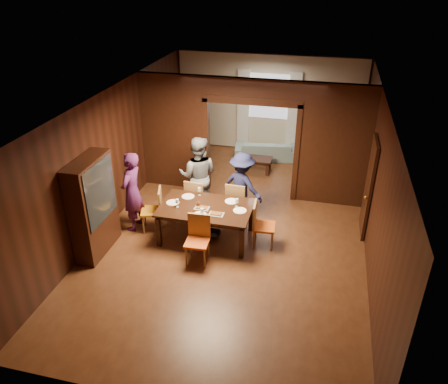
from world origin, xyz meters
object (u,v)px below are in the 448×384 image
(person_grey, at_px, (198,176))
(person_purple, at_px, (132,192))
(sofa, at_px, (266,150))
(chair_left, at_px, (152,210))
(chair_right, at_px, (264,225))
(hutch, at_px, (93,207))
(chair_far_l, at_px, (197,198))
(person_navy, at_px, (242,186))
(dining_table, at_px, (206,222))
(chair_near, at_px, (197,241))
(chair_far_r, at_px, (237,201))
(coffee_table, at_px, (257,165))

(person_grey, bearing_deg, person_purple, 32.78)
(sofa, relative_size, chair_left, 1.90)
(chair_right, xyz_separation_m, hutch, (-3.23, -0.93, 0.52))
(person_purple, height_order, chair_far_l, person_purple)
(person_navy, bearing_deg, chair_left, 53.26)
(person_navy, distance_m, dining_table, 1.26)
(person_navy, bearing_deg, chair_near, 99.21)
(chair_left, distance_m, hutch, 1.35)
(dining_table, bearing_deg, chair_far_l, 118.35)
(person_purple, bearing_deg, chair_far_l, 126.73)
(chair_right, bearing_deg, person_purple, 85.67)
(chair_far_l, bearing_deg, person_purple, 37.03)
(person_navy, bearing_deg, chair_far_r, 94.34)
(person_purple, distance_m, chair_far_r, 2.30)
(chair_left, xyz_separation_m, hutch, (-0.78, -0.97, 0.52))
(chair_left, height_order, chair_far_r, same)
(coffee_table, bearing_deg, chair_right, -77.99)
(hutch, bearing_deg, dining_table, 24.43)
(coffee_table, bearing_deg, chair_left, -116.59)
(dining_table, distance_m, chair_left, 1.24)
(person_purple, xyz_separation_m, chair_far_l, (1.21, 0.75, -0.40))
(person_navy, distance_m, chair_far_l, 1.05)
(chair_far_l, bearing_deg, sofa, -100.52)
(dining_table, height_order, chair_far_l, chair_far_l)
(person_purple, distance_m, chair_left, 0.57)
(chair_right, bearing_deg, person_navy, 28.74)
(chair_right, xyz_separation_m, chair_far_l, (-1.64, 0.77, 0.00))
(chair_near, bearing_deg, coffee_table, 81.40)
(coffee_table, height_order, hutch, hutch)
(chair_far_l, distance_m, hutch, 2.38)
(person_purple, distance_m, coffee_table, 4.09)
(chair_near, relative_size, hutch, 0.48)
(dining_table, xyz_separation_m, chair_near, (0.06, -0.84, 0.10))
(person_purple, relative_size, chair_far_l, 1.83)
(sofa, bearing_deg, coffee_table, 73.59)
(chair_far_r, bearing_deg, person_navy, -106.56)
(chair_left, bearing_deg, coffee_table, 136.32)
(chair_left, xyz_separation_m, chair_right, (2.45, -0.03, 0.00))
(chair_left, height_order, chair_near, same)
(coffee_table, height_order, chair_right, chair_right)
(chair_far_l, relative_size, chair_near, 1.00)
(person_grey, relative_size, dining_table, 0.98)
(person_navy, bearing_deg, dining_table, 86.57)
(chair_left, xyz_separation_m, chair_far_l, (0.81, 0.74, 0.00))
(chair_far_r, xyz_separation_m, chair_near, (-0.42, -1.71, 0.00))
(coffee_table, xyz_separation_m, chair_left, (-1.71, -3.42, 0.28))
(person_purple, bearing_deg, coffee_table, 153.29)
(person_purple, xyz_separation_m, sofa, (2.23, 4.40, -0.62))
(chair_left, height_order, chair_far_l, same)
(chair_near, height_order, hutch, hutch)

